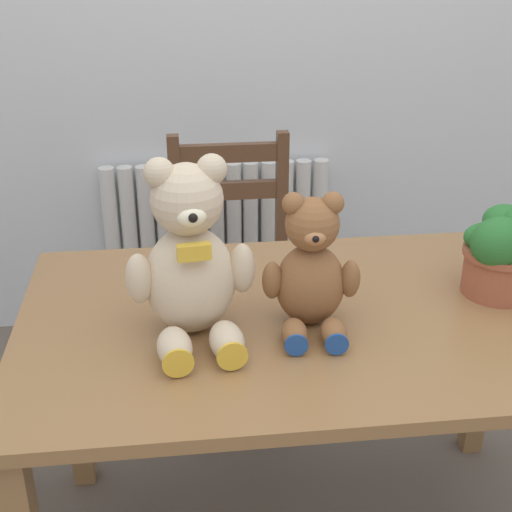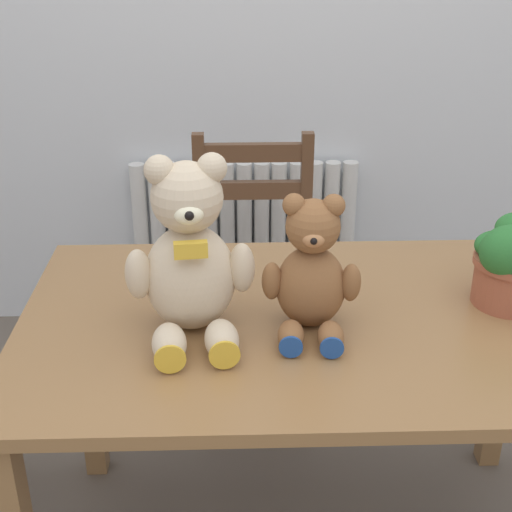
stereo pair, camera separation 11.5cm
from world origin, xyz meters
name	(u,v)px [view 2 (the right image)]	position (x,y,z in m)	size (l,w,h in m)	color
radiator	(245,252)	(-0.13, 1.63, 0.31)	(0.89, 0.10, 0.68)	silver
dining_table	(312,356)	(0.00, 0.40, 0.63)	(1.30, 0.79, 0.73)	olive
wooden_chair_behind	(255,274)	(-0.11, 1.16, 0.45)	(0.40, 0.45, 0.89)	brown
teddy_bear_left	(190,259)	(-0.27, 0.35, 0.90)	(0.27, 0.28, 0.39)	beige
teddy_bear_right	(311,273)	(-0.01, 0.35, 0.86)	(0.21, 0.21, 0.30)	brown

